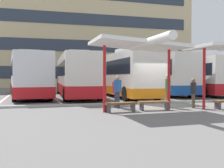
{
  "coord_description": "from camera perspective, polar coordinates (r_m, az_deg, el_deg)",
  "views": [
    {
      "loc": [
        -7.1,
        -14.19,
        1.66
      ],
      "look_at": [
        -2.19,
        2.98,
        1.16
      ],
      "focal_mm": 43.89,
      "sensor_mm": 36.0,
      "label": 1
    }
  ],
  "objects": [
    {
      "name": "lane_stripe_4",
      "position": [
        25.83,
        13.36,
        -2.12
      ],
      "size": [
        0.16,
        14.0,
        0.01
      ],
      "primitive_type": "cube",
      "color": "white",
      "rests_on": "ground"
    },
    {
      "name": "coach_bus_4",
      "position": [
        26.49,
        16.98,
        1.5
      ],
      "size": [
        3.67,
        11.23,
        3.57
      ],
      "color": "silver",
      "rests_on": "ground"
    },
    {
      "name": "coach_bus_1",
      "position": [
        22.57,
        -7.57,
        1.58
      ],
      "size": [
        3.01,
        12.16,
        3.59
      ],
      "color": "silver",
      "rests_on": "ground"
    },
    {
      "name": "waiting_passenger_0",
      "position": [
        14.58,
        0.96,
        -1.36
      ],
      "size": [
        0.5,
        0.45,
        1.58
      ],
      "color": "#33384C",
      "rests_on": "ground"
    },
    {
      "name": "lane_stripe_3",
      "position": [
        24.24,
        5.74,
        -2.32
      ],
      "size": [
        0.16,
        14.0,
        0.01
      ],
      "primitive_type": "cube",
      "color": "white",
      "rests_on": "ground"
    },
    {
      "name": "waiting_passenger_2",
      "position": [
        14.96,
        16.6,
        -1.44
      ],
      "size": [
        0.47,
        0.48,
        1.55
      ],
      "color": "brown",
      "rests_on": "ground"
    },
    {
      "name": "waiting_passenger_1",
      "position": [
        14.81,
        11.59,
        -0.86
      ],
      "size": [
        0.47,
        0.54,
        1.76
      ],
      "color": "brown",
      "rests_on": "ground"
    },
    {
      "name": "lane_stripe_0",
      "position": [
        22.63,
        -21.25,
        -2.7
      ],
      "size": [
        0.16,
        14.0,
        0.01
      ],
      "primitive_type": "cube",
      "color": "white",
      "rests_on": "ground"
    },
    {
      "name": "terminal_building",
      "position": [
        48.28,
        -7.35,
        11.83
      ],
      "size": [
        38.0,
        10.78,
        23.2
      ],
      "color": "#D1BC8C",
      "rests_on": "ground"
    },
    {
      "name": "coach_bus_0",
      "position": [
        23.53,
        -17.12,
        1.6
      ],
      "size": [
        3.58,
        12.67,
        3.63
      ],
      "color": "silver",
      "rests_on": "ground"
    },
    {
      "name": "coach_bus_2",
      "position": [
        22.53,
        2.11,
        1.92
      ],
      "size": [
        2.59,
        11.9,
        3.78
      ],
      "color": "silver",
      "rests_on": "ground"
    },
    {
      "name": "platform_kerb",
      "position": [
        16.83,
        9.11,
        -3.87
      ],
      "size": [
        44.0,
        0.24,
        0.12
      ],
      "primitive_type": "cube",
      "color": "#ADADA8",
      "rests_on": "ground"
    },
    {
      "name": "lane_stripe_2",
      "position": [
        23.14,
        -2.77,
        -2.5
      ],
      "size": [
        0.16,
        14.0,
        0.01
      ],
      "primitive_type": "cube",
      "color": "white",
      "rests_on": "ground"
    },
    {
      "name": "bench_0",
      "position": [
        12.73,
        1.83,
        -4.39
      ],
      "size": [
        1.54,
        0.53,
        0.45
      ],
      "color": "brown",
      "rests_on": "ground"
    },
    {
      "name": "lane_stripe_5",
      "position": [
        27.81,
        19.99,
        -1.91
      ],
      "size": [
        0.16,
        14.0,
        0.01
      ],
      "primitive_type": "cube",
      "color": "white",
      "rests_on": "ground"
    },
    {
      "name": "bench_1",
      "position": [
        13.59,
        8.8,
        -4.01
      ],
      "size": [
        1.62,
        0.55,
        0.45
      ],
      "color": "brown",
      "rests_on": "ground"
    },
    {
      "name": "ground_plane",
      "position": [
        15.96,
        10.6,
        -4.39
      ],
      "size": [
        160.0,
        160.0,
        0.0
      ],
      "primitive_type": "plane",
      "color": "slate"
    },
    {
      "name": "waiting_passenger_3",
      "position": [
        14.28,
        1.21,
        -1.1
      ],
      "size": [
        0.48,
        0.52,
        1.7
      ],
      "color": "#33384C",
      "rests_on": "ground"
    },
    {
      "name": "coach_bus_3",
      "position": [
        25.37,
        9.26,
        1.89
      ],
      "size": [
        2.74,
        10.89,
        3.82
      ],
      "color": "silver",
      "rests_on": "ground"
    },
    {
      "name": "lane_stripe_1",
      "position": [
        22.59,
        -11.9,
        -2.63
      ],
      "size": [
        0.16,
        14.0,
        0.01
      ],
      "primitive_type": "cube",
      "color": "white",
      "rests_on": "ground"
    },
    {
      "name": "waiting_shelter_0",
      "position": [
        12.92,
        5.86,
        7.92
      ],
      "size": [
        4.28,
        4.87,
        3.38
      ],
      "color": "red",
      "rests_on": "ground"
    }
  ]
}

